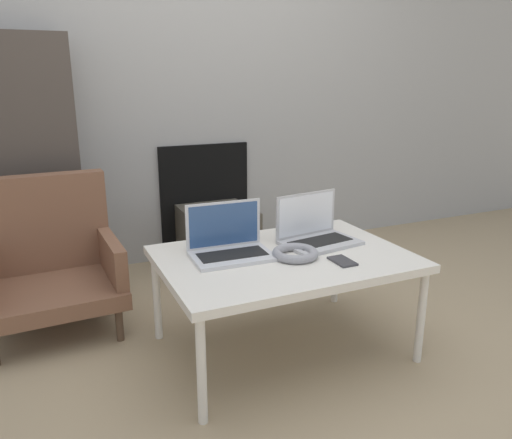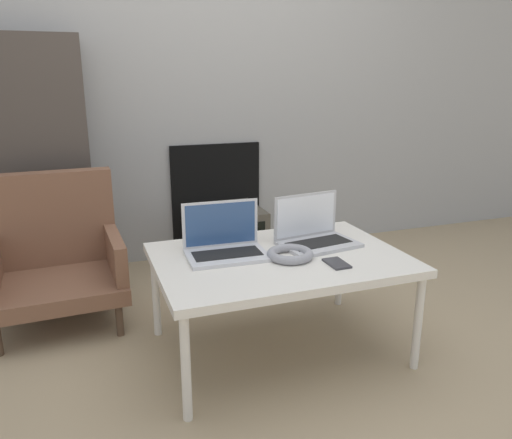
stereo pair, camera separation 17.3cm
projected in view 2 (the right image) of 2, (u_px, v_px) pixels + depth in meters
The scene contains 10 objects.
ground_plane at pixel (299, 377), 2.10m from camera, with size 14.00×14.00×0.00m, color #998466.
wall_back at pixel (197, 65), 3.23m from camera, with size 7.00×0.08×2.60m.
table at pixel (279, 263), 2.19m from camera, with size 1.08×0.75×0.46m.
laptop_left at pixel (225, 244), 2.18m from camera, with size 0.35×0.25×0.22m.
laptop_right at pixel (314, 234), 2.33m from camera, with size 0.38×0.28×0.22m.
headphones at pixel (290, 254), 2.14m from camera, with size 0.20×0.20×0.04m.
phone at pixel (337, 263), 2.08m from camera, with size 0.08×0.13×0.01m.
tv at pixel (227, 237), 3.31m from camera, with size 0.44×0.47×0.39m.
armchair at pixel (55, 252), 2.56m from camera, with size 0.66×0.60×0.74m.
bookshelf at pixel (9, 167), 2.83m from camera, with size 0.88×0.32×1.44m.
Camera 2 is at (-0.80, -1.66, 1.22)m, focal length 35.00 mm.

